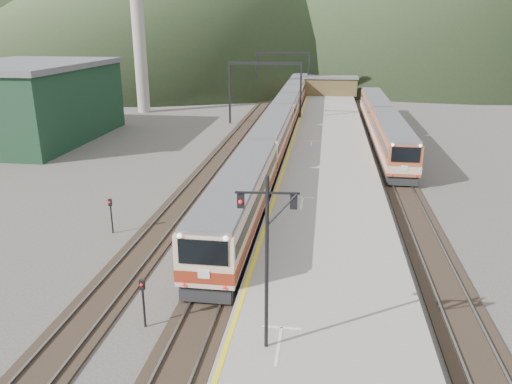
# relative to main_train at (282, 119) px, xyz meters

# --- Properties ---
(track_main) EXTENTS (2.60, 200.00, 0.23)m
(track_main) POSITION_rel_main_train_xyz_m (0.00, -8.31, -1.87)
(track_main) COLOR black
(track_main) RESTS_ON ground
(track_far) EXTENTS (2.60, 200.00, 0.23)m
(track_far) POSITION_rel_main_train_xyz_m (-5.00, -8.31, -1.87)
(track_far) COLOR black
(track_far) RESTS_ON ground
(track_second) EXTENTS (2.60, 200.00, 0.23)m
(track_second) POSITION_rel_main_train_xyz_m (11.50, -8.31, -1.87)
(track_second) COLOR black
(track_second) RESTS_ON ground
(platform) EXTENTS (8.00, 100.00, 1.00)m
(platform) POSITION_rel_main_train_xyz_m (5.60, -10.31, -1.44)
(platform) COLOR gray
(platform) RESTS_ON ground
(gantry_near) EXTENTS (9.55, 0.25, 8.00)m
(gantry_near) POSITION_rel_main_train_xyz_m (-2.85, 6.69, 3.64)
(gantry_near) COLOR black
(gantry_near) RESTS_ON ground
(gantry_far) EXTENTS (9.55, 0.25, 8.00)m
(gantry_far) POSITION_rel_main_train_xyz_m (-2.85, 31.69, 3.64)
(gantry_far) COLOR black
(gantry_far) RESTS_ON ground
(warehouse) EXTENTS (14.50, 20.50, 8.60)m
(warehouse) POSITION_rel_main_train_xyz_m (-28.00, -6.31, 2.37)
(warehouse) COLOR #12331E
(warehouse) RESTS_ON ground
(smokestack) EXTENTS (1.80, 1.80, 30.00)m
(smokestack) POSITION_rel_main_train_xyz_m (-22.00, 13.69, 13.06)
(smokestack) COLOR #9E998E
(smokestack) RESTS_ON ground
(station_shed) EXTENTS (9.40, 4.40, 3.10)m
(station_shed) POSITION_rel_main_train_xyz_m (5.60, 29.69, 0.63)
(station_shed) COLOR brown
(station_shed) RESTS_ON platform
(main_train) EXTENTS (2.81, 76.99, 3.43)m
(main_train) POSITION_rel_main_train_xyz_m (0.00, 0.00, 0.00)
(main_train) COLOR beige
(main_train) RESTS_ON track_main
(second_train) EXTENTS (2.69, 36.62, 3.28)m
(second_train) POSITION_rel_main_train_xyz_m (11.50, -0.71, -0.07)
(second_train) COLOR #AC522F
(second_train) RESTS_ON track_second
(signal_mast) EXTENTS (2.20, 0.35, 6.70)m
(signal_mast) POSITION_rel_main_train_xyz_m (3.33, -42.39, 3.15)
(signal_mast) COLOR black
(signal_mast) RESTS_ON platform
(short_signal_a) EXTENTS (0.22, 0.17, 2.27)m
(short_signal_a) POSITION_rel_main_train_xyz_m (-2.21, -40.38, -0.48)
(short_signal_a) COLOR black
(short_signal_a) RESTS_ON ground
(short_signal_b) EXTENTS (0.23, 0.17, 2.27)m
(short_signal_b) POSITION_rel_main_train_xyz_m (-2.02, -20.61, -0.48)
(short_signal_b) COLOR black
(short_signal_b) RESTS_ON ground
(short_signal_c) EXTENTS (0.25, 0.21, 2.27)m
(short_signal_c) POSITION_rel_main_train_xyz_m (-7.83, -30.77, -0.48)
(short_signal_c) COLOR black
(short_signal_c) RESTS_ON ground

